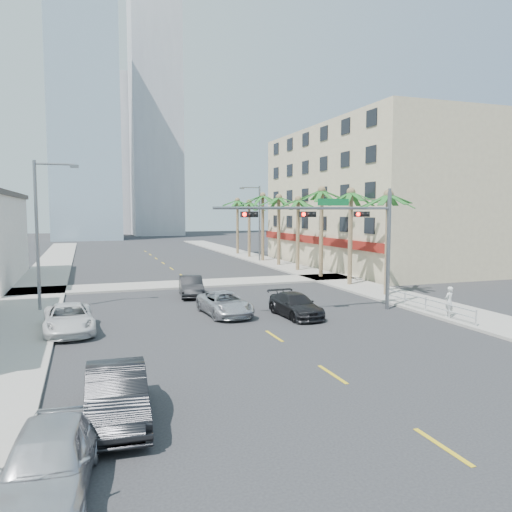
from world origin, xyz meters
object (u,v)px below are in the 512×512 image
(car_parked_far, at_px, (69,319))
(traffic_signal_mast, at_px, (342,228))
(car_lane_center, at_px, (225,304))
(pedestrian, at_px, (449,302))
(car_lane_right, at_px, (295,305))
(car_parked_near, at_px, (48,462))
(car_parked_mid, at_px, (116,395))
(car_lane_left, at_px, (191,286))

(car_parked_far, bearing_deg, traffic_signal_mast, -3.06)
(car_lane_center, distance_m, pedestrian, 12.65)
(traffic_signal_mast, bearing_deg, car_parked_far, 179.95)
(car_lane_right, distance_m, pedestrian, 8.55)
(car_parked_near, relative_size, car_parked_mid, 0.94)
(car_parked_near, xyz_separation_m, car_lane_right, (12.17, 14.96, -0.11))
(car_parked_far, height_order, car_lane_center, car_parked_far)
(traffic_signal_mast, height_order, car_parked_near, traffic_signal_mast)
(traffic_signal_mast, distance_m, car_lane_center, 8.19)
(car_parked_near, height_order, pedestrian, pedestrian)
(traffic_signal_mast, xyz_separation_m, car_lane_center, (-6.75, 1.55, -4.38))
(car_parked_mid, bearing_deg, car_lane_center, 64.80)
(traffic_signal_mast, bearing_deg, car_parked_near, -135.16)
(car_parked_near, distance_m, pedestrian, 23.11)
(car_lane_right, bearing_deg, pedestrian, -26.80)
(car_parked_mid, distance_m, car_lane_right, 15.62)
(car_lane_right, xyz_separation_m, pedestrian, (7.84, -3.41, 0.33))
(car_parked_mid, xyz_separation_m, car_lane_left, (6.30, 20.21, -0.07))
(traffic_signal_mast, relative_size, car_parked_far, 2.20)
(car_lane_left, bearing_deg, car_parked_near, -101.15)
(traffic_signal_mast, bearing_deg, car_lane_right, -177.32)
(car_lane_left, xyz_separation_m, car_lane_center, (0.54, -7.02, -0.04))
(car_parked_mid, xyz_separation_m, car_lane_center, (6.84, 13.19, -0.11))
(traffic_signal_mast, height_order, car_parked_far, traffic_signal_mast)
(car_parked_mid, relative_size, car_lane_left, 1.09)
(car_parked_far, height_order, car_lane_left, car_lane_left)
(traffic_signal_mast, distance_m, car_lane_right, 5.33)
(car_parked_near, relative_size, car_lane_right, 0.99)
(car_parked_near, height_order, car_lane_left, car_parked_near)
(car_parked_mid, bearing_deg, pedestrian, 25.93)
(car_parked_mid, xyz_separation_m, car_lane_right, (10.57, 11.50, -0.13))
(car_parked_near, relative_size, car_parked_far, 0.90)
(car_parked_mid, relative_size, car_lane_center, 0.98)
(traffic_signal_mast, distance_m, car_lane_left, 12.06)
(car_parked_far, bearing_deg, car_parked_mid, -85.19)
(traffic_signal_mast, distance_m, car_parked_far, 15.80)
(car_parked_near, xyz_separation_m, car_lane_left, (7.90, 23.67, -0.05))
(traffic_signal_mast, relative_size, car_lane_center, 2.28)
(car_lane_center, bearing_deg, car_parked_mid, -121.32)
(traffic_signal_mast, xyz_separation_m, car_parked_near, (-15.18, -15.10, -4.29))
(traffic_signal_mast, xyz_separation_m, car_lane_left, (-7.28, 8.57, -4.34))
(traffic_signal_mast, xyz_separation_m, car_parked_mid, (-13.58, -11.64, -4.27))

